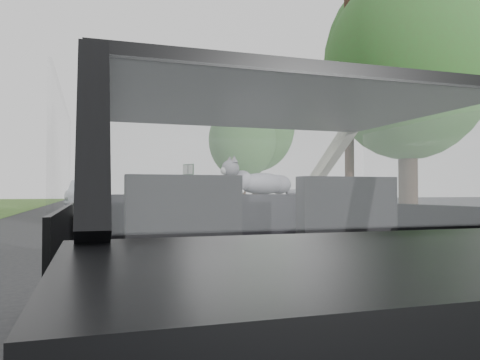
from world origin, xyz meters
TOP-DOWN VIEW (x-y plane):
  - subject_car at (0.00, 0.00)m, footprint 1.80×4.00m
  - dashboard at (0.00, 0.62)m, footprint 1.58×0.45m
  - driver_seat at (-0.40, -0.29)m, footprint 0.50×0.72m
  - passenger_seat at (0.40, -0.29)m, footprint 0.50×0.72m
  - steering_wheel at (-0.40, 0.33)m, footprint 0.36×0.36m
  - cat at (0.33, 0.59)m, footprint 0.59×0.29m
  - guardrail at (4.30, 10.00)m, footprint 0.05×90.00m
  - other_car at (-0.95, 23.57)m, footprint 2.40×5.12m
  - highway_sign at (4.72, 25.14)m, footprint 0.53×1.02m
  - utility_pole at (6.99, 10.62)m, footprint 0.35×0.35m
  - tree_0 at (7.95, 8.97)m, footprint 4.80×4.80m
  - tree_1 at (10.19, 12.05)m, footprint 7.68×7.68m
  - tree_2 at (9.20, 28.49)m, footprint 5.77×5.77m
  - tree_3 at (11.99, 33.67)m, footprint 6.92×6.92m

SIDE VIEW (x-z plane):
  - guardrail at x=4.30m, z-range 0.42..0.74m
  - subject_car at x=0.00m, z-range 0.00..1.45m
  - other_car at x=-0.95m, z-range 0.00..1.63m
  - dashboard at x=0.00m, z-range 0.70..1.00m
  - driver_seat at x=-0.40m, z-range 0.67..1.09m
  - passenger_seat at x=0.40m, z-range 0.67..1.09m
  - steering_wheel at x=-0.40m, z-range 0.90..0.94m
  - cat at x=0.33m, z-range 0.96..1.21m
  - highway_sign at x=4.72m, z-range 0.00..2.67m
  - tree_2 at x=9.20m, z-range 0.00..7.12m
  - tree_0 at x=7.95m, z-range 0.00..7.18m
  - tree_1 at x=10.19m, z-range 0.00..8.96m
  - utility_pole at x=6.99m, z-range 0.00..8.97m
  - tree_3 at x=11.99m, z-range 0.00..9.87m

